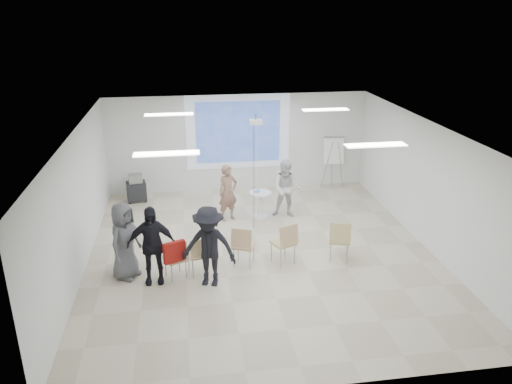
{
  "coord_description": "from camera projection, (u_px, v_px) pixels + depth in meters",
  "views": [
    {
      "loc": [
        -1.69,
        -10.41,
        5.52
      ],
      "look_at": [
        0.0,
        0.8,
        1.25
      ],
      "focal_mm": 35.0,
      "sensor_mm": 36.0,
      "label": 1
    }
  ],
  "objects": [
    {
      "name": "av_cart",
      "position": [
        136.0,
        189.0,
        14.82
      ],
      "size": [
        0.62,
        0.53,
        0.83
      ],
      "rotation": [
        0.0,
        0.0,
        0.16
      ],
      "color": "black",
      "rests_on": "floor"
    },
    {
      "name": "pedestal_table",
      "position": [
        260.0,
        203.0,
        13.69
      ],
      "size": [
        0.75,
        0.75,
        0.75
      ],
      "rotation": [
        0.0,
        0.0,
        -0.28
      ],
      "color": "white",
      "rests_on": "floor"
    },
    {
      "name": "fluor_panel_sw",
      "position": [
        167.0,
        154.0,
        9.1
      ],
      "size": [
        1.2,
        0.3,
        0.02
      ],
      "primitive_type": "cube",
      "color": "white",
      "rests_on": "ceiling"
    },
    {
      "name": "chair_right_inner",
      "position": [
        285.0,
        241.0,
        11.11
      ],
      "size": [
        0.62,
        0.64,
        1.0
      ],
      "rotation": [
        0.0,
        0.0,
        0.4
      ],
      "color": "tan",
      "rests_on": "floor"
    },
    {
      "name": "floor",
      "position": [
        261.0,
        255.0,
        11.83
      ],
      "size": [
        8.0,
        9.0,
        0.1
      ],
      "primitive_type": "cube",
      "color": "beige",
      "rests_on": "ground"
    },
    {
      "name": "audience_mid",
      "position": [
        209.0,
        241.0,
        10.17
      ],
      "size": [
        1.44,
        1.07,
        1.98
      ],
      "primitive_type": "imported",
      "rotation": [
        0.0,
        0.0,
        -0.32
      ],
      "color": "black",
      "rests_on": "floor"
    },
    {
      "name": "laptop",
      "position": [
        198.0,
        253.0,
        10.8
      ],
      "size": [
        0.37,
        0.31,
        0.03
      ],
      "primitive_type": "imported",
      "rotation": [
        0.0,
        0.0,
        3.39
      ],
      "color": "black",
      "rests_on": "chair_left_inner"
    },
    {
      "name": "projection_halo",
      "position": [
        238.0,
        132.0,
        15.31
      ],
      "size": [
        3.2,
        0.01,
        2.3
      ],
      "primitive_type": "cube",
      "color": "silver",
      "rests_on": "wall_back"
    },
    {
      "name": "fluor_panel_se",
      "position": [
        376.0,
        145.0,
        9.66
      ],
      "size": [
        1.2,
        0.3,
        0.02
      ],
      "primitive_type": "cube",
      "color": "white",
      "rests_on": "ceiling"
    },
    {
      "name": "chair_center",
      "position": [
        243.0,
        243.0,
        11.02
      ],
      "size": [
        0.6,
        0.62,
        0.97
      ],
      "rotation": [
        0.0,
        0.0,
        -0.37
      ],
      "color": "tan",
      "rests_on": "floor"
    },
    {
      "name": "wall_back",
      "position": [
        238.0,
        142.0,
        15.5
      ],
      "size": [
        8.0,
        0.1,
        3.0
      ],
      "primitive_type": "cube",
      "color": "silver",
      "rests_on": "floor"
    },
    {
      "name": "chair_right_far",
      "position": [
        340.0,
        238.0,
        11.24
      ],
      "size": [
        0.6,
        0.62,
        1.0
      ],
      "rotation": [
        0.0,
        0.0,
        -0.31
      ],
      "color": "tan",
      "rests_on": "floor"
    },
    {
      "name": "fluor_panel_ne",
      "position": [
        325.0,
        110.0,
        12.9
      ],
      "size": [
        1.2,
        0.3,
        0.02
      ],
      "primitive_type": "cube",
      "color": "white",
      "rests_on": "ceiling"
    },
    {
      "name": "chair_left_mid",
      "position": [
        176.0,
        257.0,
        10.54
      ],
      "size": [
        0.55,
        0.56,
        0.86
      ],
      "rotation": [
        0.0,
        0.0,
        0.43
      ],
      "color": "tan",
      "rests_on": "floor"
    },
    {
      "name": "audience_left",
      "position": [
        151.0,
        240.0,
        10.27
      ],
      "size": [
        1.16,
        0.71,
        1.97
      ],
      "primitive_type": "imported",
      "rotation": [
        0.0,
        0.0,
        -0.02
      ],
      "color": "black",
      "rests_on": "floor"
    },
    {
      "name": "audience_outer",
      "position": [
        124.0,
        237.0,
        10.47
      ],
      "size": [
        1.0,
        1.11,
        1.91
      ],
      "primitive_type": "imported",
      "rotation": [
        0.0,
        0.0,
        1.04
      ],
      "color": "#58585D",
      "rests_on": "floor"
    },
    {
      "name": "chair_far_left",
      "position": [
        124.0,
        250.0,
        10.83
      ],
      "size": [
        0.46,
        0.48,
        0.88
      ],
      "rotation": [
        0.0,
        0.0,
        0.1
      ],
      "color": "tan",
      "rests_on": "floor"
    },
    {
      "name": "controller_left",
      "position": [
        233.0,
        176.0,
        13.52
      ],
      "size": [
        0.09,
        0.13,
        0.04
      ],
      "primitive_type": "cube",
      "rotation": [
        0.0,
        0.0,
        0.42
      ],
      "color": "silver",
      "rests_on": "player_left"
    },
    {
      "name": "controller_right",
      "position": [
        279.0,
        172.0,
        13.67
      ],
      "size": [
        0.07,
        0.13,
        0.04
      ],
      "primitive_type": "cube",
      "rotation": [
        0.0,
        0.0,
        -0.26
      ],
      "color": "silver",
      "rests_on": "player_right"
    },
    {
      "name": "wall_left",
      "position": [
        76.0,
        204.0,
        10.72
      ],
      "size": [
        0.1,
        9.0,
        3.0
      ],
      "primitive_type": "cube",
      "color": "silver",
      "rests_on": "floor"
    },
    {
      "name": "ceiling",
      "position": [
        262.0,
        127.0,
        10.74
      ],
      "size": [
        8.0,
        9.0,
        0.1
      ],
      "primitive_type": "cube",
      "color": "white",
      "rests_on": "wall_back"
    },
    {
      "name": "fluor_panel_nw",
      "position": [
        169.0,
        114.0,
        12.34
      ],
      "size": [
        1.2,
        0.3,
        0.02
      ],
      "primitive_type": "cube",
      "color": "white",
      "rests_on": "ceiling"
    },
    {
      "name": "player_left",
      "position": [
        228.0,
        189.0,
        13.37
      ],
      "size": [
        0.77,
        0.66,
        1.77
      ],
      "primitive_type": "imported",
      "rotation": [
        0.0,
        0.0,
        0.42
      ],
      "color": "#916B59",
      "rests_on": "floor"
    },
    {
      "name": "player_right",
      "position": [
        287.0,
        186.0,
        13.57
      ],
      "size": [
        1.02,
        0.89,
        1.8
      ],
      "primitive_type": "imported",
      "rotation": [
        0.0,
        0.0,
        -0.26
      ],
      "color": "silver",
      "rests_on": "floor"
    },
    {
      "name": "ceiling_projector",
      "position": [
        256.0,
        127.0,
        12.26
      ],
      "size": [
        0.3,
        0.25,
        3.0
      ],
      "color": "white",
      "rests_on": "ceiling"
    },
    {
      "name": "chair_left_inner",
      "position": [
        199.0,
        253.0,
        10.7
      ],
      "size": [
        0.51,
        0.54,
        0.89
      ],
      "rotation": [
        0.0,
        0.0,
        0.25
      ],
      "color": "tan",
      "rests_on": "floor"
    },
    {
      "name": "wall_right",
      "position": [
        429.0,
        185.0,
        11.85
      ],
      "size": [
        0.1,
        9.0,
        3.0
      ],
      "primitive_type": "cube",
      "color": "silver",
      "rests_on": "floor"
    },
    {
      "name": "projection_image",
      "position": [
        238.0,
        132.0,
        15.3
      ],
      "size": [
        2.6,
        0.01,
        1.9
      ],
      "primitive_type": "cube",
      "color": "#3151A9",
      "rests_on": "wall_back"
    },
    {
      "name": "red_jacket",
      "position": [
        174.0,
        252.0,
        10.32
      ],
      "size": [
        0.47,
        0.3,
        0.45
      ],
      "primitive_type": "cube",
      "rotation": [
        0.0,
        0.0,
        0.43
      ],
      "color": "maroon",
      "rests_on": "chair_left_mid"
    },
    {
      "name": "flipchart_easel",
      "position": [
        334.0,
        150.0,
        15.53
      ],
      "size": [
        0.74,
        0.56,
        1.71
      ],
      "rotation": [
        0.0,
        0.0,
        -0.1
      ],
      "color": "gray",
      "rests_on": "floor"
    }
  ]
}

